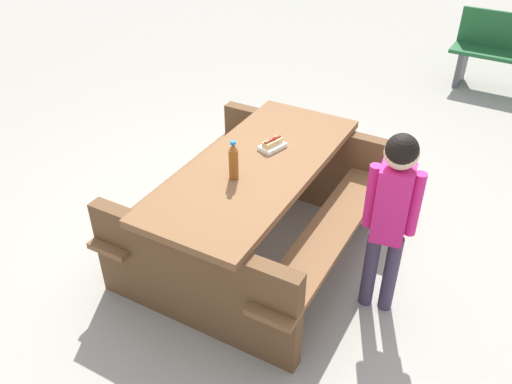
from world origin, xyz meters
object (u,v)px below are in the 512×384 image
at_px(soda_bottle, 234,161).
at_px(picnic_table, 256,202).
at_px(child_in_coat, 392,204).
at_px(hotdog_tray, 272,145).

bearing_deg(soda_bottle, picnic_table, -27.86).
height_order(soda_bottle, child_in_coat, child_in_coat).
bearing_deg(child_in_coat, hotdog_tray, 54.12).
distance_m(picnic_table, child_in_coat, 1.00).
relative_size(soda_bottle, hotdog_tray, 1.24).
distance_m(picnic_table, soda_bottle, 0.48).
xyz_separation_m(soda_bottle, child_in_coat, (-0.17, -0.96, -0.07)).
xyz_separation_m(picnic_table, child_in_coat, (-0.36, -0.86, 0.36)).
height_order(picnic_table, child_in_coat, child_in_coat).
height_order(soda_bottle, hotdog_tray, soda_bottle).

